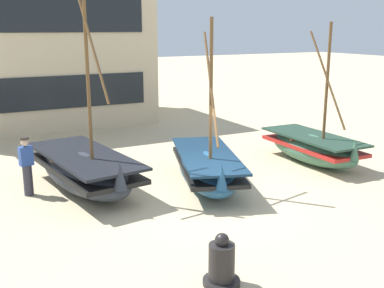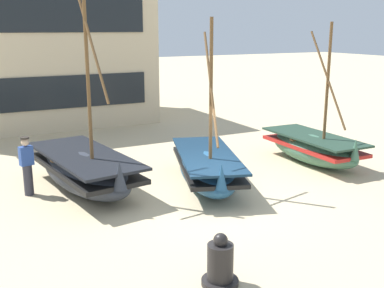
% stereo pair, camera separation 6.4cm
% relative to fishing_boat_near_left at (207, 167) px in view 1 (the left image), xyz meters
% --- Properties ---
extents(ground_plane, '(120.00, 120.00, 0.00)m').
position_rel_fishing_boat_near_left_xyz_m(ground_plane, '(-0.63, -1.24, -0.55)').
color(ground_plane, '#CCB78E').
extents(fishing_boat_near_left, '(2.98, 4.73, 4.91)m').
position_rel_fishing_boat_near_left_xyz_m(fishing_boat_near_left, '(0.00, 0.00, 0.00)').
color(fishing_boat_near_left, '#23517A').
rests_on(fishing_boat_near_left, ground).
extents(fishing_boat_centre_large, '(2.43, 4.95, 6.90)m').
position_rel_fishing_boat_near_left_xyz_m(fishing_boat_centre_large, '(-3.35, 1.29, 0.06)').
color(fishing_boat_centre_large, '#2D333D').
rests_on(fishing_boat_centre_large, ground).
extents(fishing_boat_far_right, '(1.71, 4.13, 4.81)m').
position_rel_fishing_boat_near_left_xyz_m(fishing_boat_far_right, '(4.48, 0.36, -0.00)').
color(fishing_boat_far_right, '#427056').
rests_on(fishing_boat_far_right, ground).
extents(fisherman_by_hull, '(0.40, 0.29, 1.68)m').
position_rel_fishing_boat_near_left_xyz_m(fisherman_by_hull, '(-4.90, 1.60, 0.28)').
color(fisherman_by_hull, '#33333D').
rests_on(fisherman_by_hull, ground).
extents(capstan_winch, '(0.69, 0.69, 1.02)m').
position_rel_fishing_boat_near_left_xyz_m(capstan_winch, '(-2.59, -5.07, -0.15)').
color(capstan_winch, black).
rests_on(capstan_winch, ground).
extents(harbor_building_main, '(10.53, 7.15, 6.94)m').
position_rel_fishing_boat_near_left_xyz_m(harbor_building_main, '(-2.41, 12.88, 2.93)').
color(harbor_building_main, beige).
rests_on(harbor_building_main, ground).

